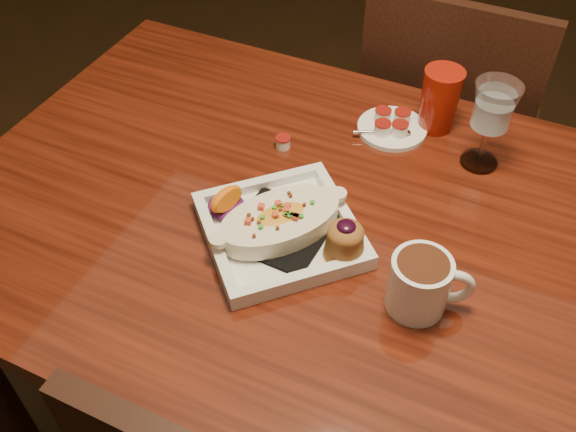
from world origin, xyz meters
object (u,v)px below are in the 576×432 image
at_px(table, 364,271).
at_px(chair_far, 443,135).
at_px(saucer, 391,126).
at_px(red_tumbler, 440,100).
at_px(coffee_mug, 421,283).
at_px(goblet, 493,111).
at_px(plate, 286,226).

xyz_separation_m(table, chair_far, (-0.00, 0.63, -0.15)).
distance_m(chair_far, saucer, 0.43).
distance_m(chair_far, red_tumbler, 0.43).
height_order(coffee_mug, goblet, goblet).
bearing_deg(table, chair_far, 90.00).
relative_size(coffee_mug, red_tumbler, 0.98).
bearing_deg(chair_far, red_tumbler, 93.68).
relative_size(plate, saucer, 2.49).
bearing_deg(plate, saucer, 34.40).
bearing_deg(saucer, chair_far, 80.76).
height_order(goblet, red_tumbler, goblet).
bearing_deg(red_tumbler, goblet, -34.01).
relative_size(goblet, red_tumbler, 1.34).
bearing_deg(table, coffee_mug, -42.05).
relative_size(table, red_tumbler, 11.54).
bearing_deg(saucer, plate, -100.75).
xyz_separation_m(plate, coffee_mug, (0.24, -0.04, 0.02)).
bearing_deg(goblet, red_tumbler, 145.99).
relative_size(table, chair_far, 1.61).
distance_m(plate, goblet, 0.42).
distance_m(goblet, saucer, 0.21).
bearing_deg(saucer, table, -78.75).
bearing_deg(plate, coffee_mug, -54.18).
xyz_separation_m(plate, goblet, (0.25, 0.33, 0.09)).
height_order(table, plate, plate).
distance_m(coffee_mug, saucer, 0.43).
xyz_separation_m(chair_far, saucer, (-0.06, -0.35, 0.25)).
distance_m(table, goblet, 0.36).
bearing_deg(coffee_mug, saucer, 94.12).
bearing_deg(goblet, saucer, 173.31).
xyz_separation_m(table, red_tumbler, (0.02, 0.33, 0.16)).
distance_m(coffee_mug, red_tumbler, 0.45).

